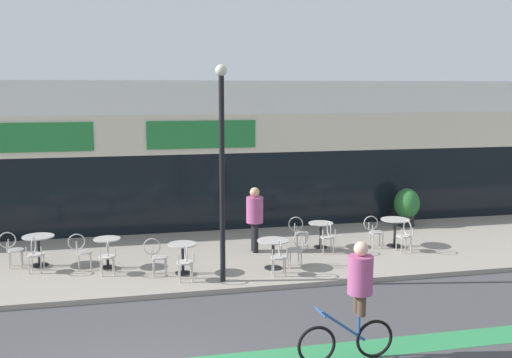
# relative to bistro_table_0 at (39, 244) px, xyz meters

# --- Properties ---
(sidewalk_slab) EXTENTS (40.00, 5.50, 0.12)m
(sidewalk_slab) POSITION_rel_bistro_table_0_xyz_m (2.08, -0.02, -0.61)
(sidewalk_slab) COLOR gray
(sidewalk_slab) RESTS_ON ground
(storefront_facade) EXTENTS (40.00, 4.06, 4.73)m
(storefront_facade) POSITION_rel_bistro_table_0_xyz_m (2.08, 4.69, 1.69)
(storefront_facade) COLOR silver
(storefront_facade) RESTS_ON ground
(bistro_table_0) EXTENTS (0.77, 0.77, 0.76)m
(bistro_table_0) POSITION_rel_bistro_table_0_xyz_m (0.00, 0.00, 0.00)
(bistro_table_0) COLOR black
(bistro_table_0) RESTS_ON sidewalk_slab
(bistro_table_1) EXTENTS (0.65, 0.65, 0.74)m
(bistro_table_1) POSITION_rel_bistro_table_0_xyz_m (1.67, -0.56, -0.02)
(bistro_table_1) COLOR black
(bistro_table_1) RESTS_ON sidewalk_slab
(bistro_table_2) EXTENTS (0.69, 0.69, 0.73)m
(bistro_table_2) POSITION_rel_bistro_table_0_xyz_m (3.43, -1.44, -0.02)
(bistro_table_2) COLOR black
(bistro_table_2) RESTS_ON sidewalk_slab
(bistro_table_3) EXTENTS (0.78, 0.78, 0.71)m
(bistro_table_3) POSITION_rel_bistro_table_0_xyz_m (5.64, -1.52, -0.03)
(bistro_table_3) COLOR black
(bistro_table_3) RESTS_ON sidewalk_slab
(bistro_table_4) EXTENTS (0.68, 0.68, 0.70)m
(bistro_table_4) POSITION_rel_bistro_table_0_xyz_m (7.41, 0.07, -0.05)
(bistro_table_4) COLOR black
(bistro_table_4) RESTS_ON sidewalk_slab
(bistro_table_5) EXTENTS (0.80, 0.80, 0.78)m
(bistro_table_5) POSITION_rel_bistro_table_0_xyz_m (9.47, -0.28, 0.01)
(bistro_table_5) COLOR black
(bistro_table_5) RESTS_ON sidewalk_slab
(cafe_chair_0_near) EXTENTS (0.44, 0.59, 0.90)m
(cafe_chair_0_near) POSITION_rel_bistro_table_0_xyz_m (-0.01, -0.63, -0.03)
(cafe_chair_0_near) COLOR #B7B2AD
(cafe_chair_0_near) RESTS_ON sidewalk_slab
(cafe_chair_0_side) EXTENTS (0.59, 0.42, 0.90)m
(cafe_chair_0_side) POSITION_rel_bistro_table_0_xyz_m (-0.63, -0.00, -0.03)
(cafe_chair_0_side) COLOR #B7B2AD
(cafe_chair_0_side) RESTS_ON sidewalk_slab
(cafe_chair_1_near) EXTENTS (0.45, 0.60, 0.90)m
(cafe_chair_1_near) POSITION_rel_bistro_table_0_xyz_m (1.68, -1.18, -0.03)
(cafe_chair_1_near) COLOR #B7B2AD
(cafe_chair_1_near) RESTS_ON sidewalk_slab
(cafe_chair_1_side) EXTENTS (0.59, 0.43, 0.90)m
(cafe_chair_1_side) POSITION_rel_bistro_table_0_xyz_m (1.04, -0.56, -0.03)
(cafe_chair_1_side) COLOR #B7B2AD
(cafe_chair_1_side) RESTS_ON sidewalk_slab
(cafe_chair_2_near) EXTENTS (0.41, 0.58, 0.90)m
(cafe_chair_2_near) POSITION_rel_bistro_table_0_xyz_m (3.43, -2.07, -0.03)
(cafe_chair_2_near) COLOR #B7B2AD
(cafe_chair_2_near) RESTS_ON sidewalk_slab
(cafe_chair_2_side) EXTENTS (0.60, 0.45, 0.90)m
(cafe_chair_2_side) POSITION_rel_bistro_table_0_xyz_m (2.80, -1.43, -0.03)
(cafe_chair_2_side) COLOR #B7B2AD
(cafe_chair_2_side) RESTS_ON sidewalk_slab
(cafe_chair_3_near) EXTENTS (0.45, 0.60, 0.90)m
(cafe_chair_3_near) POSITION_rel_bistro_table_0_xyz_m (5.63, -2.14, -0.03)
(cafe_chair_3_near) COLOR #B7B2AD
(cafe_chair_3_near) RESTS_ON sidewalk_slab
(cafe_chair_3_side) EXTENTS (0.58, 0.42, 0.90)m
(cafe_chair_3_side) POSITION_rel_bistro_table_0_xyz_m (6.26, -1.52, -0.03)
(cafe_chair_3_side) COLOR #B7B2AD
(cafe_chair_3_side) RESTS_ON sidewalk_slab
(cafe_chair_4_near) EXTENTS (0.44, 0.59, 0.90)m
(cafe_chair_4_near) POSITION_rel_bistro_table_0_xyz_m (7.40, -0.55, -0.03)
(cafe_chair_4_near) COLOR #B7B2AD
(cafe_chair_4_near) RESTS_ON sidewalk_slab
(cafe_chair_4_side) EXTENTS (0.60, 0.45, 0.90)m
(cafe_chair_4_side) POSITION_rel_bistro_table_0_xyz_m (6.79, 0.08, -0.03)
(cafe_chair_4_side) COLOR #B7B2AD
(cafe_chair_4_side) RESTS_ON sidewalk_slab
(cafe_chair_5_near) EXTENTS (0.42, 0.58, 0.90)m
(cafe_chair_5_near) POSITION_rel_bistro_table_0_xyz_m (9.47, -0.91, -0.03)
(cafe_chair_5_near) COLOR #B7B2AD
(cafe_chair_5_near) RESTS_ON sidewalk_slab
(cafe_chair_5_side) EXTENTS (0.60, 0.45, 0.90)m
(cafe_chair_5_side) POSITION_rel_bistro_table_0_xyz_m (8.85, -0.27, -0.03)
(cafe_chair_5_side) COLOR #B7B2AD
(cafe_chair_5_side) RESTS_ON sidewalk_slab
(planter_pot) EXTENTS (0.81, 0.81, 1.22)m
(planter_pot) POSITION_rel_bistro_table_0_xyz_m (10.96, 1.95, 0.11)
(planter_pot) COLOR #232326
(planter_pot) RESTS_ON sidewalk_slab
(lamp_post) EXTENTS (0.26, 0.26, 4.90)m
(lamp_post) POSITION_rel_bistro_table_0_xyz_m (4.26, -2.23, 2.30)
(lamp_post) COLOR black
(lamp_post) RESTS_ON sidewalk_slab
(cyclist_0) EXTENTS (1.70, 0.48, 2.04)m
(cyclist_0) POSITION_rel_bistro_table_0_xyz_m (5.78, -6.44, 0.50)
(cyclist_0) COLOR black
(cyclist_0) RESTS_ON ground
(pedestrian_near_end) EXTENTS (0.46, 0.46, 1.77)m
(pedestrian_near_end) POSITION_rel_bistro_table_0_xyz_m (5.53, 0.06, 0.50)
(pedestrian_near_end) COLOR black
(pedestrian_near_end) RESTS_ON sidewalk_slab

